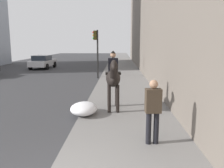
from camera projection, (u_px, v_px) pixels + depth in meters
mounted_horse_near at (113, 77)px, 9.14m from camera, size 2.15×0.64×2.33m
pedestrian_greeting at (153, 108)px, 6.05m from camera, size 0.29×0.42×1.70m
car_mid_lane at (43, 62)px, 25.36m from camera, size 4.09×2.13×1.44m
traffic_light_near_curb at (96, 46)px, 18.12m from camera, size 0.20×0.44×3.71m
traffic_light_far_curb at (97, 45)px, 21.80m from camera, size 0.20×0.44×3.78m
snow_pile_far at (84, 109)px, 8.71m from camera, size 1.28×0.99×0.44m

